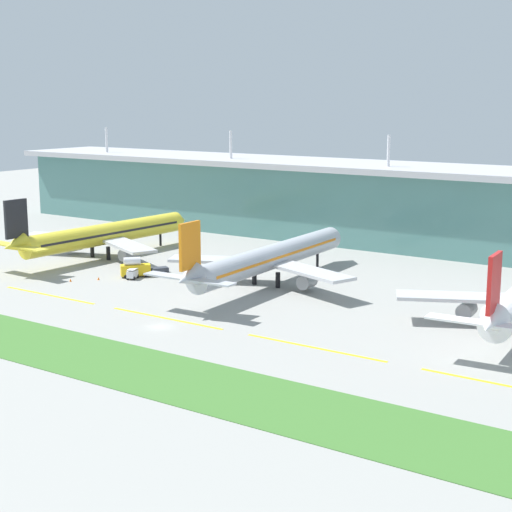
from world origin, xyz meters
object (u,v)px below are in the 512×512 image
Objects in this scene: airliner_middle at (269,258)px; baggage_cart at (133,274)px; safety_cone_nose_front at (98,278)px; safety_cone_left_wingtip at (70,280)px; pushback_tug at (159,270)px; fuel_truck at (135,268)px; airliner_near at (104,234)px.

airliner_middle is 17.80× the size of baggage_cart.
safety_cone_left_wingtip is at bearing -129.29° from safety_cone_nose_front.
fuel_truck reaches higher than pushback_tug.
airliner_middle is at bearing 12.34° from pushback_tug.
airliner_middle reaches higher than safety_cone_left_wingtip.
pushback_tug is 15.10m from safety_cone_nose_front.
fuel_truck is (-3.40, -5.09, 1.16)m from pushback_tug.
fuel_truck reaches higher than safety_cone_nose_front.
airliner_near is at bearing 148.17° from baggage_cart.
pushback_tug is at bearing 72.08° from baggage_cart.
airliner_near is 30.20m from safety_cone_left_wingtip.
airliner_near reaches higher than safety_cone_nose_front.
baggage_cart reaches higher than safety_cone_left_wingtip.
airliner_near reaches higher than safety_cone_left_wingtip.
airliner_middle is at bearing 23.33° from baggage_cart.
airliner_middle reaches higher than fuel_truck.
baggage_cart is 5.71× the size of safety_cone_nose_front.
pushback_tug is at bearing 54.51° from safety_cone_left_wingtip.
baggage_cart is 0.80× the size of pushback_tug.
airliner_middle is 101.69× the size of safety_cone_left_wingtip.
airliner_near is at bearing 163.01° from pushback_tug.
baggage_cart is 7.43m from pushback_tug.
airliner_middle is at bearing 30.11° from safety_cone_left_wingtip.
fuel_truck is 10.14× the size of safety_cone_left_wingtip.
airliner_middle is 14.21× the size of pushback_tug.
safety_cone_nose_front is at bearing -138.24° from baggage_cart.
airliner_middle is 29.80m from pushback_tug.
baggage_cart is 2.48m from fuel_truck.
pushback_tug is 21.67m from safety_cone_left_wingtip.
baggage_cart is 0.56× the size of fuel_truck.
airliner_middle is at bearing 26.90° from safety_cone_nose_front.
baggage_cart is (24.65, -15.30, -5.19)m from airliner_near.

